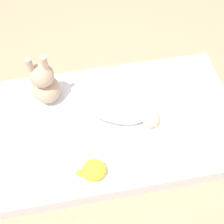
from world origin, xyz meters
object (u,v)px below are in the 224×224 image
object	(u,v)px
swaddled_baby	(114,106)
pillow	(199,115)
bunny_plush	(45,84)
turtle_plush	(93,170)

from	to	relation	value
swaddled_baby	pillow	bearing A→B (deg)	16.24
pillow	bunny_plush	bearing A→B (deg)	-20.11
swaddled_baby	bunny_plush	size ratio (longest dim) A/B	1.39
pillow	bunny_plush	size ratio (longest dim) A/B	1.10
pillow	turtle_plush	world-z (taller)	pillow
bunny_plush	turtle_plush	size ratio (longest dim) A/B	2.24
swaddled_baby	turtle_plush	xyz separation A→B (m)	(0.17, 0.34, -0.04)
pillow	turtle_plush	distance (m)	0.68
turtle_plush	bunny_plush	bearing A→B (deg)	-68.84
bunny_plush	turtle_plush	distance (m)	0.57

